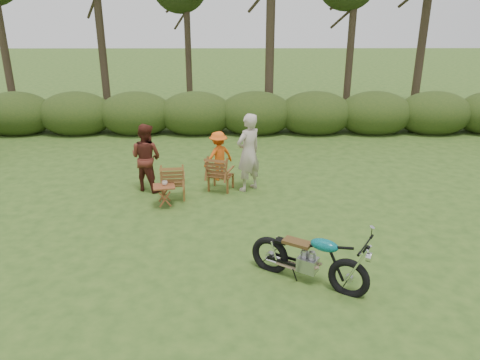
{
  "coord_description": "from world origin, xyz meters",
  "views": [
    {
      "loc": [
        -0.63,
        -6.41,
        4.13
      ],
      "look_at": [
        -0.57,
        2.07,
        0.9
      ],
      "focal_mm": 35.0,
      "sensor_mm": 36.0,
      "label": 1
    }
  ],
  "objects_px": {
    "adult_b": "(149,189)",
    "cup": "(165,183)",
    "side_table": "(165,196)",
    "lawn_chair_right": "(221,190)",
    "adult_a": "(248,189)",
    "child": "(219,179)",
    "motorcycle": "(307,281)",
    "lawn_chair_left": "(174,198)"
  },
  "relations": [
    {
      "from": "adult_b",
      "to": "lawn_chair_left",
      "type": "bearing_deg",
      "value": 167.35
    },
    {
      "from": "motorcycle",
      "to": "side_table",
      "type": "height_order",
      "value": "motorcycle"
    },
    {
      "from": "adult_b",
      "to": "cup",
      "type": "bearing_deg",
      "value": 145.79
    },
    {
      "from": "motorcycle",
      "to": "child",
      "type": "height_order",
      "value": "child"
    },
    {
      "from": "lawn_chair_left",
      "to": "side_table",
      "type": "relative_size",
      "value": 1.75
    },
    {
      "from": "lawn_chair_right",
      "to": "lawn_chair_left",
      "type": "distance_m",
      "value": 1.16
    },
    {
      "from": "motorcycle",
      "to": "child",
      "type": "bearing_deg",
      "value": 140.22
    },
    {
      "from": "motorcycle",
      "to": "adult_a",
      "type": "height_order",
      "value": "adult_a"
    },
    {
      "from": "lawn_chair_left",
      "to": "side_table",
      "type": "distance_m",
      "value": 0.55
    },
    {
      "from": "motorcycle",
      "to": "side_table",
      "type": "distance_m",
      "value": 3.94
    },
    {
      "from": "lawn_chair_right",
      "to": "cup",
      "type": "bearing_deg",
      "value": 56.89
    },
    {
      "from": "cup",
      "to": "motorcycle",
      "type": "bearing_deg",
      "value": -48.01
    },
    {
      "from": "child",
      "to": "adult_a",
      "type": "bearing_deg",
      "value": 100.97
    },
    {
      "from": "motorcycle",
      "to": "child",
      "type": "relative_size",
      "value": 1.52
    },
    {
      "from": "lawn_chair_right",
      "to": "side_table",
      "type": "relative_size",
      "value": 1.76
    },
    {
      "from": "side_table",
      "to": "adult_a",
      "type": "relative_size",
      "value": 0.27
    },
    {
      "from": "lawn_chair_right",
      "to": "adult_b",
      "type": "height_order",
      "value": "adult_b"
    },
    {
      "from": "adult_a",
      "to": "child",
      "type": "bearing_deg",
      "value": -85.17
    },
    {
      "from": "adult_b",
      "to": "child",
      "type": "bearing_deg",
      "value": -131.76
    },
    {
      "from": "side_table",
      "to": "cup",
      "type": "relative_size",
      "value": 4.19
    },
    {
      "from": "cup",
      "to": "adult_b",
      "type": "relative_size",
      "value": 0.07
    },
    {
      "from": "cup",
      "to": "adult_a",
      "type": "xyz_separation_m",
      "value": [
        1.8,
        0.94,
        -0.53
      ]
    },
    {
      "from": "adult_b",
      "to": "child",
      "type": "height_order",
      "value": "adult_b"
    },
    {
      "from": "side_table",
      "to": "cup",
      "type": "height_order",
      "value": "cup"
    },
    {
      "from": "motorcycle",
      "to": "adult_a",
      "type": "bearing_deg",
      "value": 133.64
    },
    {
      "from": "side_table",
      "to": "adult_b",
      "type": "relative_size",
      "value": 0.31
    },
    {
      "from": "lawn_chair_left",
      "to": "cup",
      "type": "bearing_deg",
      "value": 69.18
    },
    {
      "from": "lawn_chair_left",
      "to": "cup",
      "type": "distance_m",
      "value": 0.7
    },
    {
      "from": "lawn_chair_left",
      "to": "child",
      "type": "bearing_deg",
      "value": -134.61
    },
    {
      "from": "lawn_chair_left",
      "to": "cup",
      "type": "xyz_separation_m",
      "value": [
        -0.12,
        -0.43,
        0.53
      ]
    },
    {
      "from": "adult_a",
      "to": "adult_b",
      "type": "distance_m",
      "value": 2.35
    },
    {
      "from": "side_table",
      "to": "lawn_chair_right",
      "type": "bearing_deg",
      "value": 39.85
    },
    {
      "from": "lawn_chair_right",
      "to": "child",
      "type": "bearing_deg",
      "value": -66.05
    },
    {
      "from": "motorcycle",
      "to": "adult_b",
      "type": "distance_m",
      "value": 5.04
    },
    {
      "from": "cup",
      "to": "adult_a",
      "type": "height_order",
      "value": "adult_a"
    },
    {
      "from": "lawn_chair_right",
      "to": "side_table",
      "type": "height_order",
      "value": "side_table"
    },
    {
      "from": "motorcycle",
      "to": "lawn_chair_right",
      "type": "bearing_deg",
      "value": 142.33
    },
    {
      "from": "lawn_chair_left",
      "to": "child",
      "type": "height_order",
      "value": "child"
    },
    {
      "from": "lawn_chair_right",
      "to": "adult_a",
      "type": "distance_m",
      "value": 0.64
    },
    {
      "from": "motorcycle",
      "to": "child",
      "type": "xyz_separation_m",
      "value": [
        -1.55,
        4.57,
        0.0
      ]
    },
    {
      "from": "motorcycle",
      "to": "lawn_chair_left",
      "type": "distance_m",
      "value": 4.21
    },
    {
      "from": "side_table",
      "to": "child",
      "type": "distance_m",
      "value": 2.02
    }
  ]
}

